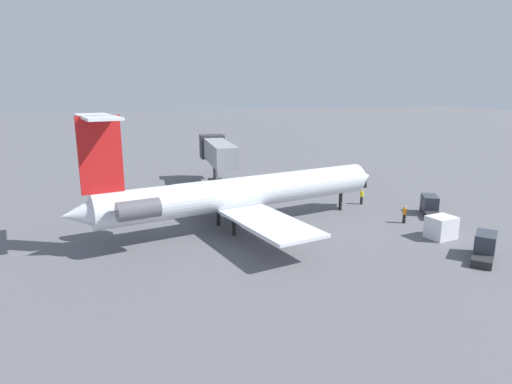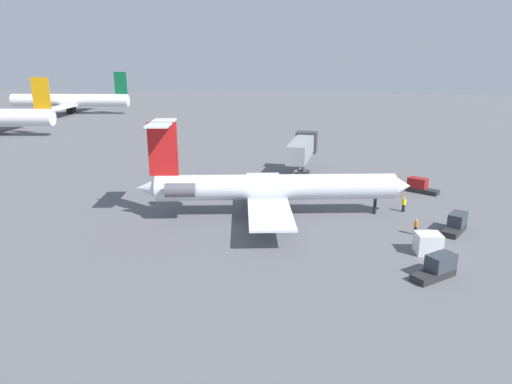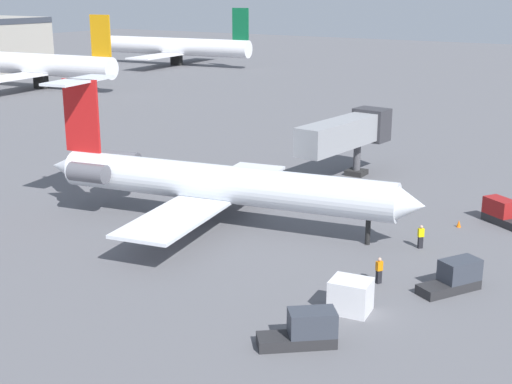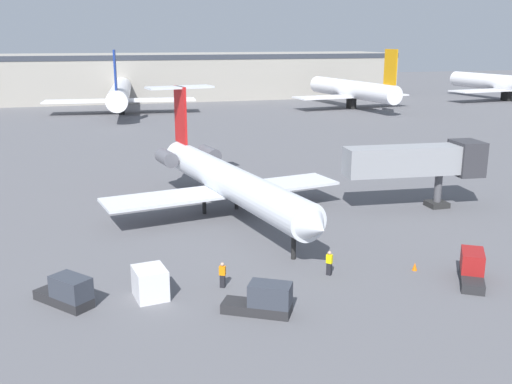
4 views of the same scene
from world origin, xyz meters
The scene contains 14 objects.
ground_plane centered at (0.00, 0.00, -0.05)m, with size 400.00×400.00×0.10m, color #5B5B60.
regional_jet centered at (-0.59, 0.87, 3.37)m, with size 22.11×30.82×10.62m.
jet_bridge centered at (17.48, -1.96, 4.48)m, with size 13.19×3.95×6.19m.
ground_crew_marshaller centered at (3.00, -14.59, 0.86)m, with size 0.47×0.47×1.69m.
ground_crew_loader centered at (-4.33, -14.64, 0.86)m, with size 0.48×0.42×1.69m.
baggage_tug_lead centered at (-13.74, -14.68, 0.84)m, with size 3.64×3.97×1.90m.
baggage_tug_trailing centered at (11.65, -17.97, 0.84)m, with size 3.32×4.13×1.90m.
baggage_tug_spare centered at (-2.83, -18.89, 0.84)m, with size 4.17×3.19×1.90m.
cargo_container_uld centered at (-8.91, -14.89, 0.95)m, with size 2.15×2.46×1.91m.
traffic_cone_near centered at (8.97, -15.45, 0.28)m, with size 0.36×0.36×0.55m.
terminal_building centered at (0.00, 107.67, 5.75)m, with size 137.48×23.92×11.47m.
parked_airliner_centre centered at (-5.56, 77.16, 4.30)m, with size 31.38×37.08×13.40m.
parked_airliner_east_mid centered at (44.88, 72.59, 4.24)m, with size 27.46×32.29×13.28m.
parked_airliner_east_end centered at (89.88, 77.57, 4.29)m, with size 32.62×38.47×13.39m.
Camera 4 is at (-11.67, -48.47, 15.43)m, focal length 41.03 mm.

